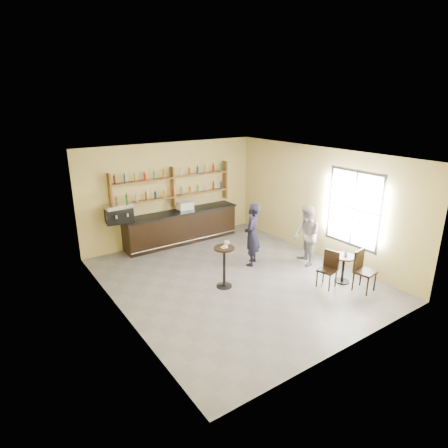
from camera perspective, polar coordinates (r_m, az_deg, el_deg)
floor at (r=9.88m, az=1.69°, el=-8.33°), size 7.00×7.00×0.00m
ceiling at (r=8.90m, az=1.88°, el=10.38°), size 7.00×7.00×0.00m
wall_back at (r=12.16m, az=-8.03°, el=4.73°), size 7.00×0.00×7.00m
wall_front at (r=6.96m, az=19.16°, el=-6.83°), size 7.00×0.00×7.00m
wall_left at (r=7.97m, az=-15.95°, el=-3.24°), size 0.00×7.00×7.00m
wall_right at (r=11.23m, az=14.25°, el=3.19°), size 0.00×7.00×7.00m
window_pane at (r=10.48m, az=19.14°, el=2.21°), size 0.00×2.00×2.00m
window_frame at (r=10.48m, az=19.12°, el=2.21°), size 0.04×1.70×2.10m
shelf_unit at (r=12.00m, az=-7.79°, el=5.58°), size 4.00×0.26×1.40m
liquor_bottles at (r=11.96m, az=-7.83°, el=6.37°), size 3.68×0.10×1.00m
bar_counter at (r=12.22m, az=-6.48°, el=-0.40°), size 3.87×0.75×1.05m
espresso_machine at (r=11.23m, az=-15.71°, el=1.58°), size 0.83×0.61×0.55m
pastry_case at (r=12.08m, az=-6.01°, el=2.73°), size 0.50×0.41×0.30m
pedestal_table at (r=9.26m, az=0.04°, el=-6.61°), size 0.65×0.65×1.05m
napkin at (r=9.05m, az=0.04°, el=-3.58°), size 0.16×0.16×0.00m
donut at (r=9.04m, az=0.13°, el=-3.44°), size 0.16×0.16×0.04m
cup_pedestal at (r=9.18m, az=0.41°, el=-2.90°), size 0.17×0.17×0.11m
man_main at (r=10.40m, az=4.30°, el=-1.62°), size 0.77×0.74×1.78m
cafe_table at (r=10.03m, az=17.68°, el=-6.52°), size 0.61×0.61×0.72m
cup_cafe at (r=9.91m, az=18.09°, el=-4.31°), size 0.12×0.12×0.10m
chair_west at (r=9.62m, az=15.45°, el=-6.76°), size 0.48×0.48×0.92m
chair_south at (r=9.70m, az=20.72°, el=-6.81°), size 0.50×0.50×1.01m
patron_second at (r=10.64m, az=12.45°, el=-1.78°), size 0.92×1.01×1.70m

